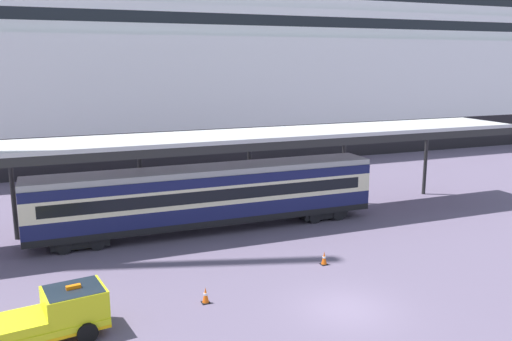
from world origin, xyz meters
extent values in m
plane|color=#5E526A|center=(0.00, 0.00, 0.00)|extent=(400.00, 400.00, 0.00)
cube|color=black|center=(7.92, 46.04, 1.94)|extent=(161.79, 27.75, 3.89)
cube|color=white|center=(7.92, 46.04, 8.42)|extent=(161.79, 27.75, 9.07)
cube|color=white|center=(7.92, 46.04, 14.47)|extent=(148.85, 25.53, 3.04)
cube|color=black|center=(7.92, 33.32, 14.62)|extent=(142.38, 0.12, 1.09)
cube|color=white|center=(7.92, 46.04, 17.51)|extent=(142.89, 24.51, 3.04)
cube|color=#BABABA|center=(-2.45, 13.16, 5.90)|extent=(45.24, 5.10, 0.25)
cube|color=#242424|center=(-2.45, 10.71, 5.53)|extent=(45.24, 0.20, 0.50)
cylinder|color=#242424|center=(-13.76, 15.31, 2.89)|extent=(0.28, 0.28, 5.78)
cylinder|color=#242424|center=(-6.22, 15.31, 2.89)|extent=(0.28, 0.28, 5.78)
cylinder|color=#242424|center=(1.32, 15.31, 2.89)|extent=(0.28, 0.28, 5.78)
cylinder|color=#242424|center=(8.86, 15.31, 2.89)|extent=(0.28, 0.28, 5.78)
cylinder|color=#242424|center=(16.40, 15.31, 2.89)|extent=(0.28, 0.28, 5.78)
cube|color=black|center=(-2.45, 12.66, 0.85)|extent=(21.81, 2.80, 0.40)
cube|color=#141947|center=(-2.45, 12.66, 1.50)|extent=(21.81, 2.80, 0.90)
cube|color=beige|center=(-2.45, 12.66, 2.55)|extent=(21.81, 2.80, 1.20)
cube|color=black|center=(-2.45, 11.29, 2.60)|extent=(20.06, 0.08, 0.72)
cube|color=#141947|center=(-2.45, 12.66, 3.45)|extent=(21.81, 2.80, 0.60)
cube|color=#9A9A9A|center=(-2.45, 12.66, 3.93)|extent=(21.81, 2.69, 0.36)
cube|color=black|center=(-10.30, 12.66, 0.45)|extent=(3.20, 2.35, 0.50)
cylinder|color=black|center=(-11.20, 11.48, 0.42)|extent=(0.84, 0.12, 0.84)
cylinder|color=black|center=(-9.40, 11.48, 0.42)|extent=(0.84, 0.12, 0.84)
cube|color=black|center=(5.40, 12.66, 0.45)|extent=(3.20, 2.35, 0.50)
cylinder|color=black|center=(4.50, 11.48, 0.42)|extent=(0.84, 0.12, 0.84)
cylinder|color=black|center=(6.30, 11.48, 0.42)|extent=(0.84, 0.12, 0.84)
cube|color=yellow|center=(-12.49, 1.92, 0.58)|extent=(5.45, 2.77, 0.36)
cube|color=#F2B20C|center=(-12.49, 1.92, 0.45)|extent=(5.45, 2.79, 0.12)
cube|color=yellow|center=(-11.05, 2.14, 1.31)|extent=(2.56, 2.25, 1.10)
cube|color=#19232D|center=(-11.05, 2.14, 1.66)|extent=(2.34, 2.14, 0.44)
cube|color=orange|center=(-11.05, 2.14, 1.94)|extent=(0.58, 0.28, 0.16)
cube|color=yellow|center=(-13.51, 1.76, 0.94)|extent=(3.17, 2.34, 0.36)
cylinder|color=black|center=(-11.00, 3.16, 0.40)|extent=(0.83, 0.37, 0.80)
cylinder|color=black|center=(-10.69, 1.19, 0.40)|extent=(0.83, 0.37, 0.80)
cube|color=black|center=(1.57, 4.87, 0.02)|extent=(0.36, 0.36, 0.04)
cone|color=#EA590F|center=(1.57, 4.87, 0.38)|extent=(0.30, 0.30, 0.67)
cylinder|color=white|center=(1.57, 4.87, 0.41)|extent=(0.17, 0.17, 0.09)
cube|color=black|center=(-5.54, 2.80, 0.02)|extent=(0.36, 0.36, 0.04)
cone|color=#EA590F|center=(-5.54, 2.80, 0.39)|extent=(0.30, 0.30, 0.71)
cylinder|color=white|center=(-5.54, 2.80, 0.43)|extent=(0.17, 0.17, 0.10)
camera|label=1|loc=(-11.47, -18.40, 10.62)|focal=37.13mm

